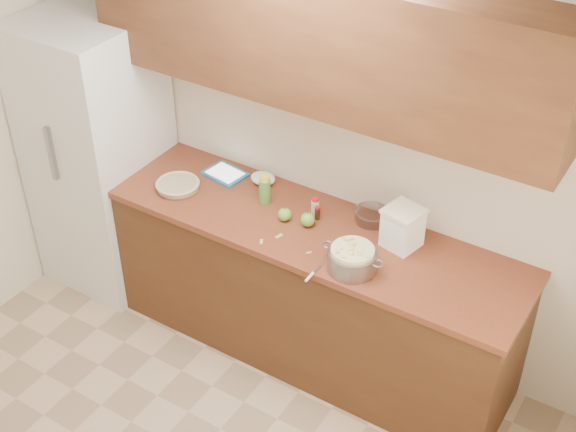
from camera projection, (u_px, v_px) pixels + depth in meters
The scene contains 19 objects.
room_shell at pixel (105, 332), 3.19m from camera, with size 3.60×3.60×3.60m.
counter_run at pixel (297, 285), 4.69m from camera, with size 2.64×0.68×0.92m.
upper_cabinets at pixel (316, 37), 3.92m from camera, with size 2.60×0.34×0.70m, color brown.
fridge at pixel (99, 155), 5.03m from camera, with size 0.70×0.70×1.80m, color silver.
pie at pixel (178, 185), 4.68m from camera, with size 0.27×0.27×0.04m.
colander at pixel (352, 259), 4.06m from camera, with size 0.35×0.26×0.13m.
flour_canister at pixel (403, 227), 4.19m from camera, with size 0.22×0.22×0.23m.
tablet at pixel (225, 174), 4.80m from camera, with size 0.27×0.22×0.02m.
paring_knife at pixel (311, 276), 4.04m from camera, with size 0.02×0.16×0.01m.
lemon_bottle at pixel (265, 190), 4.53m from camera, with size 0.07×0.07×0.18m.
cinnamon_shaker at pixel (315, 206), 4.45m from camera, with size 0.04×0.04×0.11m.
vanilla_bottle at pixel (317, 213), 4.42m from camera, with size 0.03×0.03×0.08m.
mixing_bowl at pixel (371, 215), 4.41m from camera, with size 0.19×0.19×0.07m.
paper_towel at pixel (263, 178), 4.72m from camera, with size 0.15×0.12×0.06m, color white.
apple_left at pixel (285, 215), 4.42m from camera, with size 0.08×0.08×0.09m.
apple_center at pixel (308, 220), 4.37m from camera, with size 0.08×0.08×0.09m.
peel_a at pixel (261, 242), 4.28m from camera, with size 0.04×0.02×0.00m, color #97C15E.
peel_b at pixel (309, 253), 4.20m from camera, with size 0.03×0.01×0.00m, color #97C15E.
peel_c at pixel (279, 236), 4.32m from camera, with size 0.05×0.02×0.00m, color #97C15E.
Camera 1 is at (1.84, -1.56, 3.56)m, focal length 50.00 mm.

